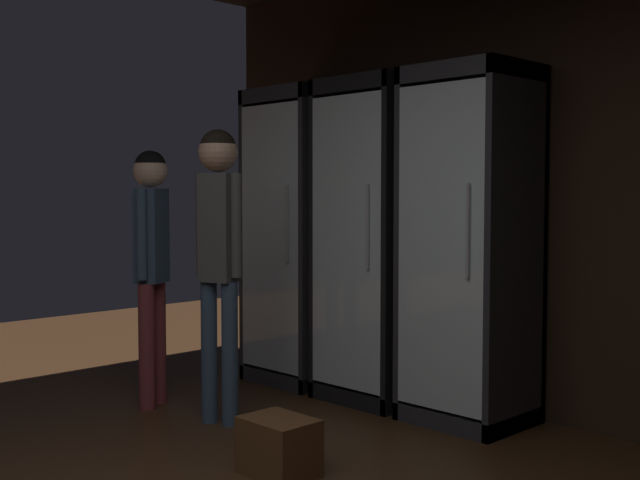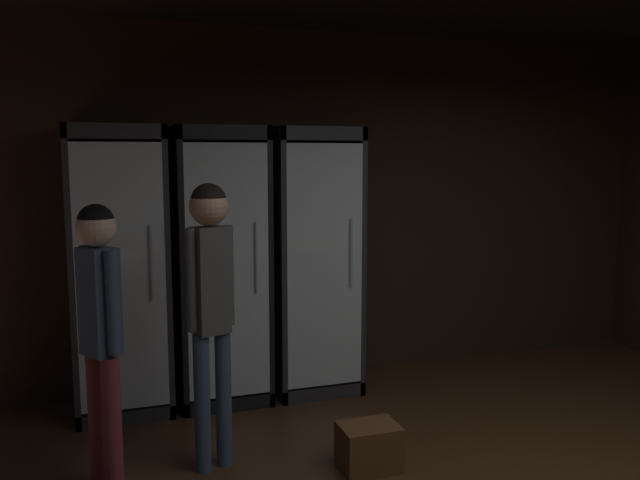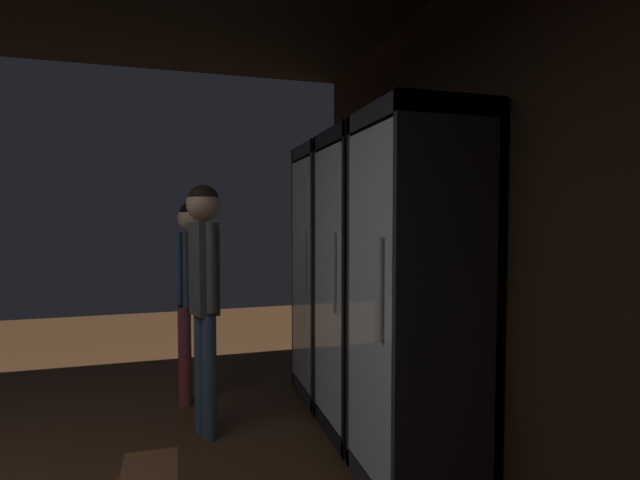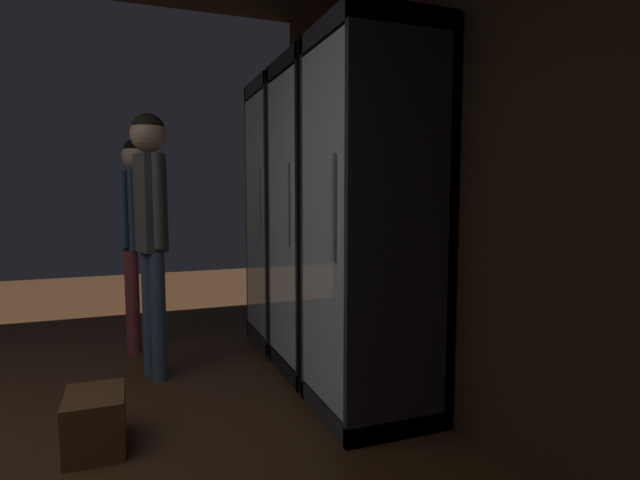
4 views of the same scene
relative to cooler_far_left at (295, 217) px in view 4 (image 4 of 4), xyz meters
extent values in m
cube|color=black|center=(2.03, 0.29, 0.41)|extent=(6.00, 0.06, 2.80)
cube|color=#2B2B30|center=(0.00, 0.22, 0.02)|extent=(0.65, 0.04, 2.03)
cube|color=#2B2B30|center=(-0.31, -0.04, 0.02)|extent=(0.04, 0.57, 2.03)
cube|color=#2B2B30|center=(0.31, -0.04, 0.02)|extent=(0.04, 0.57, 2.03)
cube|color=#2B2B30|center=(0.00, -0.04, 0.98)|extent=(0.65, 0.57, 0.10)
cube|color=#2B2B30|center=(0.00, -0.04, -0.94)|extent=(0.65, 0.57, 0.10)
cube|color=white|center=(0.00, 0.19, 0.02)|extent=(0.57, 0.02, 1.79)
cube|color=silver|center=(0.00, -0.32, 0.02)|extent=(0.57, 0.02, 1.79)
cylinder|color=#B2B2B7|center=(0.20, -0.34, 0.12)|extent=(0.02, 0.02, 0.50)
cube|color=silver|center=(0.00, -0.04, -0.87)|extent=(0.55, 0.49, 0.02)
cylinder|color=black|center=(-0.14, -0.02, -0.75)|extent=(0.06, 0.06, 0.22)
cylinder|color=black|center=(-0.14, -0.02, -0.60)|extent=(0.02, 0.02, 0.08)
cylinder|color=#B2332D|center=(-0.14, -0.02, -0.76)|extent=(0.06, 0.06, 0.09)
cylinder|color=#194723|center=(0.15, -0.07, -0.75)|extent=(0.08, 0.08, 0.23)
cylinder|color=#194723|center=(0.15, -0.07, -0.60)|extent=(0.02, 0.02, 0.09)
cylinder|color=#2D2D33|center=(0.15, -0.07, -0.77)|extent=(0.08, 0.08, 0.07)
cube|color=silver|center=(0.00, -0.04, -0.43)|extent=(0.55, 0.49, 0.02)
cylinder|color=#9EAD99|center=(-0.21, -0.07, -0.32)|extent=(0.07, 0.07, 0.20)
cylinder|color=#9EAD99|center=(-0.21, -0.07, -0.18)|extent=(0.02, 0.02, 0.08)
cylinder|color=tan|center=(-0.21, -0.07, -0.33)|extent=(0.08, 0.08, 0.05)
cylinder|color=#9EAD99|center=(-0.06, 0.00, -0.31)|extent=(0.08, 0.08, 0.21)
cylinder|color=#9EAD99|center=(-0.06, 0.00, -0.17)|extent=(0.02, 0.02, 0.08)
cylinder|color=#B2332D|center=(-0.06, 0.00, -0.32)|extent=(0.08, 0.08, 0.07)
cylinder|color=black|center=(0.06, -0.06, -0.31)|extent=(0.06, 0.06, 0.23)
cylinder|color=black|center=(0.06, -0.06, -0.15)|extent=(0.02, 0.02, 0.09)
cylinder|color=white|center=(0.06, -0.06, -0.32)|extent=(0.07, 0.07, 0.07)
cylinder|color=#194723|center=(0.21, -0.03, -0.31)|extent=(0.06, 0.06, 0.22)
cylinder|color=#194723|center=(0.21, -0.03, -0.16)|extent=(0.02, 0.02, 0.08)
cylinder|color=#B2332D|center=(0.21, -0.03, -0.33)|extent=(0.07, 0.07, 0.07)
cube|color=silver|center=(0.00, -0.04, 0.02)|extent=(0.55, 0.49, 0.02)
cylinder|color=#336B38|center=(-0.21, -0.04, 0.14)|extent=(0.07, 0.07, 0.24)
cylinder|color=#336B38|center=(-0.21, -0.04, 0.31)|extent=(0.03, 0.03, 0.10)
cylinder|color=#2D2D33|center=(-0.21, -0.04, 0.12)|extent=(0.07, 0.07, 0.07)
cylinder|color=gray|center=(-0.07, -0.06, 0.13)|extent=(0.07, 0.07, 0.22)
cylinder|color=gray|center=(-0.07, -0.06, 0.28)|extent=(0.02, 0.02, 0.06)
cylinder|color=#2D2D33|center=(-0.07, -0.06, 0.14)|extent=(0.07, 0.07, 0.06)
cylinder|color=#194723|center=(0.08, -0.08, 0.12)|extent=(0.06, 0.06, 0.19)
cylinder|color=#194723|center=(0.08, -0.08, 0.26)|extent=(0.02, 0.02, 0.08)
cylinder|color=#2D2D33|center=(0.08, -0.08, 0.12)|extent=(0.07, 0.07, 0.06)
cylinder|color=#194723|center=(0.21, -0.07, 0.13)|extent=(0.06, 0.06, 0.22)
cylinder|color=#194723|center=(0.21, -0.07, 0.29)|extent=(0.02, 0.02, 0.08)
cylinder|color=#2D2D33|center=(0.21, -0.07, 0.14)|extent=(0.07, 0.07, 0.07)
cube|color=silver|center=(0.00, -0.04, 0.46)|extent=(0.55, 0.49, 0.02)
cylinder|color=brown|center=(-0.15, -0.01, 0.56)|extent=(0.07, 0.07, 0.19)
cylinder|color=brown|center=(-0.15, -0.01, 0.70)|extent=(0.02, 0.02, 0.08)
cylinder|color=white|center=(-0.15, -0.01, 0.53)|extent=(0.07, 0.07, 0.07)
cylinder|color=black|center=(0.14, -0.02, 0.56)|extent=(0.08, 0.08, 0.19)
cylinder|color=black|center=(0.14, -0.02, 0.70)|extent=(0.03, 0.03, 0.08)
cylinder|color=tan|center=(0.14, -0.02, 0.54)|extent=(0.08, 0.08, 0.08)
cube|color=black|center=(0.71, 0.22, 0.02)|extent=(0.65, 0.04, 2.03)
cube|color=black|center=(0.40, -0.04, 0.02)|extent=(0.04, 0.57, 2.03)
cube|color=black|center=(1.02, -0.04, 0.02)|extent=(0.04, 0.57, 2.03)
cube|color=black|center=(0.71, -0.04, 0.98)|extent=(0.65, 0.57, 0.10)
cube|color=black|center=(0.71, -0.04, -0.94)|extent=(0.65, 0.57, 0.10)
cube|color=white|center=(0.71, 0.19, 0.02)|extent=(0.57, 0.02, 1.79)
cube|color=silver|center=(0.71, -0.32, 0.02)|extent=(0.57, 0.02, 1.79)
cylinder|color=#B2B2B7|center=(0.91, -0.34, 0.12)|extent=(0.02, 0.02, 0.50)
cube|color=silver|center=(0.71, -0.04, -0.87)|extent=(0.55, 0.49, 0.02)
cylinder|color=#336B38|center=(0.57, -0.09, -0.77)|extent=(0.08, 0.08, 0.19)
cylinder|color=#336B38|center=(0.57, -0.09, -0.63)|extent=(0.03, 0.03, 0.09)
cylinder|color=white|center=(0.57, -0.09, -0.80)|extent=(0.08, 0.08, 0.06)
cylinder|color=gray|center=(0.84, -0.09, -0.75)|extent=(0.07, 0.07, 0.23)
cylinder|color=gray|center=(0.84, -0.09, -0.60)|extent=(0.03, 0.03, 0.08)
cylinder|color=white|center=(0.84, -0.09, -0.75)|extent=(0.07, 0.07, 0.06)
cube|color=silver|center=(0.71, -0.04, -0.28)|extent=(0.55, 0.49, 0.02)
cylinder|color=gray|center=(0.52, -0.02, -0.16)|extent=(0.06, 0.06, 0.23)
cylinder|color=gray|center=(0.52, -0.02, 0.00)|extent=(0.02, 0.02, 0.08)
cylinder|color=#2D2D33|center=(0.52, -0.02, -0.16)|extent=(0.06, 0.06, 0.09)
cylinder|color=#194723|center=(0.70, -0.03, -0.17)|extent=(0.06, 0.06, 0.20)
cylinder|color=#194723|center=(0.70, -0.03, -0.02)|extent=(0.02, 0.02, 0.09)
cylinder|color=#2D2D33|center=(0.70, -0.03, -0.20)|extent=(0.06, 0.06, 0.06)
cylinder|color=#336B38|center=(0.90, 0.00, -0.16)|extent=(0.08, 0.08, 0.23)
cylinder|color=#336B38|center=(0.90, 0.00, -0.01)|extent=(0.03, 0.03, 0.07)
cylinder|color=#2D2D33|center=(0.90, 0.00, -0.16)|extent=(0.08, 0.08, 0.06)
cube|color=silver|center=(0.71, -0.04, 0.31)|extent=(0.55, 0.49, 0.02)
cylinder|color=#336B38|center=(0.50, -0.07, 0.44)|extent=(0.07, 0.07, 0.24)
cylinder|color=#336B38|center=(0.50, -0.07, 0.59)|extent=(0.03, 0.03, 0.07)
cylinder|color=tan|center=(0.50, -0.07, 0.42)|extent=(0.07, 0.07, 0.07)
cylinder|color=black|center=(0.64, -0.08, 0.42)|extent=(0.07, 0.07, 0.21)
cylinder|color=black|center=(0.64, -0.08, 0.58)|extent=(0.02, 0.02, 0.10)
cylinder|color=#2D2D33|center=(0.64, -0.08, 0.43)|extent=(0.07, 0.07, 0.08)
cylinder|color=#9EAD99|center=(0.78, -0.05, 0.42)|extent=(0.07, 0.07, 0.20)
cylinder|color=#9EAD99|center=(0.78, -0.05, 0.56)|extent=(0.03, 0.03, 0.09)
cylinder|color=white|center=(0.78, -0.05, 0.43)|extent=(0.07, 0.07, 0.07)
cylinder|color=gray|center=(0.92, -0.08, 0.41)|extent=(0.07, 0.07, 0.18)
cylinder|color=gray|center=(0.92, -0.08, 0.55)|extent=(0.02, 0.02, 0.08)
cylinder|color=#B2332D|center=(0.92, -0.08, 0.42)|extent=(0.07, 0.07, 0.06)
cube|color=#2B2B30|center=(1.42, 0.22, 0.02)|extent=(0.65, 0.04, 2.03)
cube|color=#2B2B30|center=(1.12, -0.04, 0.02)|extent=(0.04, 0.57, 2.03)
cube|color=#2B2B30|center=(1.73, -0.04, 0.02)|extent=(0.04, 0.57, 2.03)
cube|color=#2B2B30|center=(1.42, -0.04, 0.98)|extent=(0.65, 0.57, 0.10)
cube|color=#2B2B30|center=(1.42, -0.04, -0.94)|extent=(0.65, 0.57, 0.10)
cube|color=white|center=(1.42, 0.19, 0.02)|extent=(0.57, 0.02, 1.79)
cube|color=silver|center=(1.42, -0.32, 0.02)|extent=(0.57, 0.02, 1.79)
cylinder|color=#B2B2B7|center=(1.62, -0.34, 0.12)|extent=(0.02, 0.02, 0.50)
cube|color=silver|center=(1.42, -0.04, -0.87)|extent=(0.55, 0.49, 0.02)
cylinder|color=#194723|center=(1.28, -0.01, -0.76)|extent=(0.07, 0.07, 0.21)
cylinder|color=#194723|center=(1.28, -0.01, -0.62)|extent=(0.02, 0.02, 0.08)
cylinder|color=#2D2D33|center=(1.28, -0.01, -0.79)|extent=(0.07, 0.07, 0.06)
cylinder|color=black|center=(1.56, -0.04, -0.76)|extent=(0.07, 0.07, 0.21)
cylinder|color=black|center=(1.56, -0.04, -0.62)|extent=(0.03, 0.03, 0.07)
cylinder|color=beige|center=(1.56, -0.04, -0.77)|extent=(0.07, 0.07, 0.07)
cube|color=silver|center=(1.42, -0.04, -0.43)|extent=(0.55, 0.49, 0.02)
cylinder|color=#336B38|center=(1.23, -0.07, -0.32)|extent=(0.07, 0.07, 0.20)
cylinder|color=#336B38|center=(1.23, -0.07, -0.18)|extent=(0.02, 0.02, 0.08)
cylinder|color=#2D2D33|center=(1.23, -0.07, -0.33)|extent=(0.07, 0.07, 0.06)
cylinder|color=brown|center=(1.43, -0.05, -0.33)|extent=(0.08, 0.08, 0.19)
cylinder|color=brown|center=(1.43, -0.05, -0.19)|extent=(0.03, 0.03, 0.09)
cylinder|color=#B2332D|center=(1.43, -0.05, -0.33)|extent=(0.08, 0.08, 0.05)
cylinder|color=gray|center=(1.60, -0.05, -0.31)|extent=(0.07, 0.07, 0.23)
cylinder|color=gray|center=(1.60, -0.05, -0.15)|extent=(0.03, 0.03, 0.08)
cylinder|color=white|center=(1.60, -0.05, -0.34)|extent=(0.07, 0.07, 0.07)
cube|color=silver|center=(1.42, -0.04, 0.02)|extent=(0.55, 0.49, 0.02)
cylinder|color=#194723|center=(1.29, -0.09, 0.12)|extent=(0.06, 0.06, 0.20)
cylinder|color=#194723|center=(1.29, -0.09, 0.26)|extent=(0.02, 0.02, 0.07)
cylinder|color=#B2332D|center=(1.29, -0.09, 0.10)|extent=(0.07, 0.07, 0.06)
cylinder|color=brown|center=(1.56, -0.05, 0.14)|extent=(0.08, 0.08, 0.24)
cylinder|color=brown|center=(1.56, -0.05, 0.31)|extent=(0.02, 0.02, 0.10)
cylinder|color=white|center=(1.56, -0.05, 0.15)|extent=(0.08, 0.08, 0.08)
cube|color=silver|center=(1.42, -0.04, 0.46)|extent=(0.55, 0.49, 0.02)
cylinder|color=gray|center=(1.27, -0.03, 0.58)|extent=(0.07, 0.07, 0.22)
cylinder|color=gray|center=(1.27, -0.03, 0.73)|extent=(0.03, 0.03, 0.09)
cylinder|color=white|center=(1.27, -0.03, 0.55)|extent=(0.07, 0.07, 0.06)
cylinder|color=#9EAD99|center=(1.57, -0.06, 0.56)|extent=(0.07, 0.07, 0.19)
cylinder|color=#9EAD99|center=(1.57, -0.06, 0.70)|extent=(0.02, 0.02, 0.08)
cylinder|color=tan|center=(1.57, -0.06, 0.54)|extent=(0.07, 0.07, 0.07)
cylinder|color=#384C66|center=(0.40, -1.12, -0.59)|extent=(0.09, 0.09, 0.81)
cylinder|color=#384C66|center=(0.53, -1.08, -0.59)|extent=(0.09, 0.09, 0.81)
cube|color=#4C4C4C|center=(0.47, -1.10, 0.13)|extent=(0.23, 0.20, 0.61)
cylinder|color=#4C4C4C|center=(0.35, -1.14, 0.14)|extent=(0.06, 0.06, 0.58)
cylinder|color=#4C4C4C|center=(0.58, -1.06, 0.14)|extent=(0.06, 0.06, 0.58)
sphere|color=tan|center=(0.47, -1.10, 0.55)|extent=(0.22, 0.22, 0.22)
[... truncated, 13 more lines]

